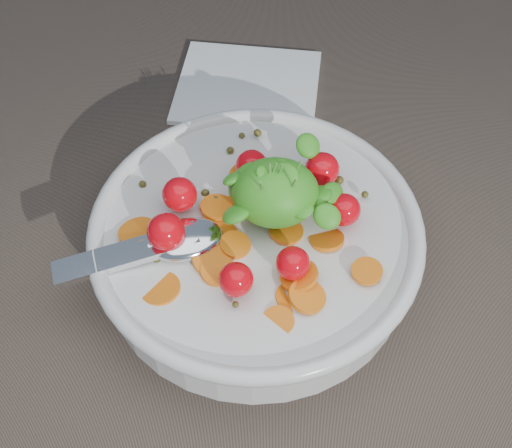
{
  "coord_description": "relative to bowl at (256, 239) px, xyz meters",
  "views": [
    {
      "loc": [
        0.01,
        -0.35,
        0.51
      ],
      "look_at": [
        0.0,
        -0.01,
        0.06
      ],
      "focal_mm": 45.0,
      "sensor_mm": 36.0,
      "label": 1
    }
  ],
  "objects": [
    {
      "name": "bowl",
      "position": [
        0.0,
        0.0,
        0.0
      ],
      "size": [
        0.32,
        0.3,
        0.13
      ],
      "color": "silver",
      "rests_on": "ground"
    },
    {
      "name": "napkin",
      "position": [
        -0.02,
        0.25,
        -0.03
      ],
      "size": [
        0.18,
        0.16,
        0.01
      ],
      "primitive_type": "cube",
      "rotation": [
        0.0,
        0.0,
        -0.11
      ],
      "color": "white",
      "rests_on": "ground"
    },
    {
      "name": "ground",
      "position": [
        -0.0,
        0.01,
        -0.04
      ],
      "size": [
        6.0,
        6.0,
        0.0
      ],
      "primitive_type": "plane",
      "color": "brown",
      "rests_on": "ground"
    }
  ]
}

